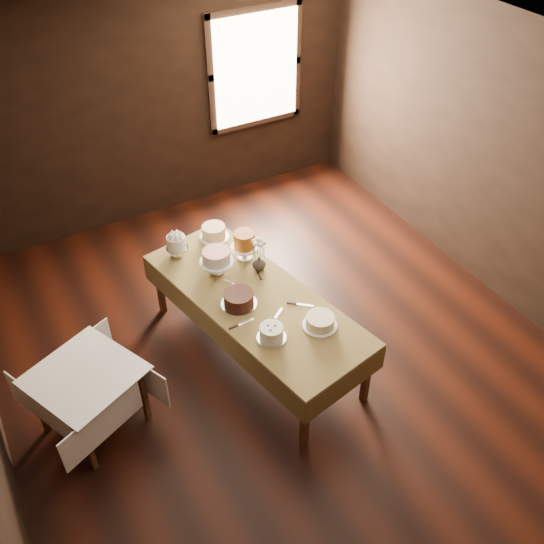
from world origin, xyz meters
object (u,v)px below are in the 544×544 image
at_px(display_table, 255,301).
at_px(cake_server_b, 305,305).
at_px(cake_swirl, 272,333).
at_px(cake_lattice, 217,262).
at_px(cake_server_c, 231,283).
at_px(cake_server_e, 246,322).
at_px(cake_meringue, 177,247).
at_px(cake_chocolate, 239,299).
at_px(side_table, 86,380).
at_px(flower_vase, 259,263).
at_px(cake_speckled, 214,232).
at_px(cake_server_a, 278,313).
at_px(cake_cream, 320,322).
at_px(cake_server_d, 256,269).
at_px(cake_caramel, 244,247).

xyz_separation_m(display_table, cake_server_b, (0.34, -0.31, 0.06)).
xyz_separation_m(cake_swirl, cake_server_b, (0.46, 0.21, -0.06)).
bearing_deg(cake_lattice, cake_server_c, -80.04).
bearing_deg(cake_server_e, cake_server_c, 74.43).
bearing_deg(cake_meringue, cake_chocolate, -77.28).
bearing_deg(side_table, flower_vase, 13.04).
xyz_separation_m(display_table, cake_meringue, (-0.37, 0.90, 0.16)).
xyz_separation_m(cake_speckled, cake_lattice, (-0.20, -0.50, 0.04)).
bearing_deg(cake_server_a, side_table, 138.35).
bearing_deg(cake_chocolate, cake_meringue, 102.72).
distance_m(cake_chocolate, cake_cream, 0.75).
bearing_deg(side_table, cake_cream, -14.93).
relative_size(display_table, cake_server_e, 10.26).
bearing_deg(cake_lattice, cake_swirl, -88.55).
bearing_deg(cake_server_d, side_table, 114.88).
distance_m(cake_swirl, cake_cream, 0.44).
bearing_deg(side_table, cake_server_b, -6.71).
bearing_deg(flower_vase, cake_chocolate, -138.13).
height_order(cake_caramel, cake_server_d, cake_caramel).
height_order(cake_cream, cake_server_c, cake_cream).
bearing_deg(cake_server_c, cake_caramel, -70.10).
xyz_separation_m(cake_server_a, cake_server_d, (0.12, 0.63, 0.00)).
relative_size(side_table, cake_lattice, 3.01).
bearing_deg(cake_server_e, cake_server_a, -11.56).
relative_size(side_table, cake_caramel, 3.39).
relative_size(cake_meringue, cake_server_b, 0.97).
height_order(cake_meringue, cake_caramel, cake_caramel).
height_order(side_table, cake_server_c, cake_server_c).
distance_m(cake_meringue, cake_lattice, 0.47).
distance_m(cake_server_a, cake_server_c, 0.59).
distance_m(cake_swirl, cake_server_e, 0.30).
bearing_deg(cake_cream, cake_meringue, 114.70).
bearing_deg(cake_cream, cake_server_b, 84.87).
distance_m(display_table, cake_meringue, 0.99).
relative_size(cake_server_b, cake_server_e, 1.00).
bearing_deg(side_table, display_table, 3.14).
distance_m(display_table, cake_server_d, 0.40).
xyz_separation_m(display_table, cake_swirl, (-0.11, -0.52, 0.11)).
relative_size(side_table, cake_server_b, 4.34).
height_order(cake_lattice, cake_server_c, cake_lattice).
relative_size(display_table, cake_server_a, 10.26).
xyz_separation_m(cake_server_b, flower_vase, (-0.12, 0.65, 0.06)).
xyz_separation_m(cake_meringue, cake_cream, (0.69, -1.50, -0.06)).
height_order(cake_chocolate, cake_server_a, cake_chocolate).
xyz_separation_m(cake_meringue, cake_swirl, (0.26, -1.42, -0.04)).
distance_m(cake_chocolate, flower_vase, 0.53).
relative_size(cake_server_d, flower_vase, 1.77).
distance_m(cake_caramel, cake_server_a, 0.86).
relative_size(cake_chocolate, cake_server_e, 1.57).
relative_size(display_table, cake_meringue, 10.57).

